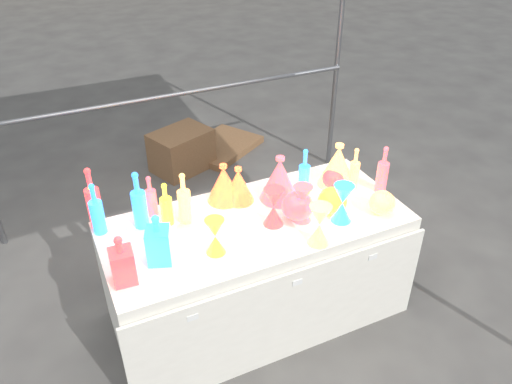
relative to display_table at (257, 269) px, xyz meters
name	(u,v)px	position (x,y,z in m)	size (l,w,h in m)	color
ground	(256,310)	(0.00, 0.01, -0.37)	(80.00, 80.00, 0.00)	slate
display_table	(257,269)	(0.00, 0.00, 0.00)	(1.84, 0.83, 0.75)	white
cardboard_box_closed	(182,151)	(0.15, 2.03, -0.18)	(0.54, 0.40, 0.40)	#8B613F
cardboard_box_flat	(221,147)	(0.63, 2.23, -0.34)	(0.79, 0.56, 0.07)	#8B613F
bottle_0	(94,205)	(-0.85, 0.36, 0.51)	(0.07, 0.07, 0.27)	#DA4B14
bottle_1	(96,209)	(-0.85, 0.28, 0.54)	(0.08, 0.08, 0.32)	green
bottle_2	(93,197)	(-0.85, 0.36, 0.57)	(0.08, 0.08, 0.38)	orange
bottle_3	(151,196)	(-0.53, 0.33, 0.51)	(0.07, 0.07, 0.27)	#221EB2
bottle_4	(184,198)	(-0.38, 0.18, 0.54)	(0.08, 0.08, 0.33)	#168F6C
bottle_6	(166,204)	(-0.48, 0.20, 0.51)	(0.07, 0.07, 0.27)	#DA4B14
bottle_7	(139,200)	(-0.62, 0.24, 0.56)	(0.09, 0.09, 0.36)	green
decanter_1	(122,259)	(-0.81, -0.18, 0.52)	(0.12, 0.12, 0.28)	orange
decanter_2	(158,239)	(-0.61, -0.10, 0.52)	(0.12, 0.12, 0.29)	green
hourglass_0	(274,207)	(0.08, -0.06, 0.50)	(0.12, 0.12, 0.24)	orange
hourglass_1	(302,203)	(0.25, -0.10, 0.49)	(0.11, 0.11, 0.23)	#221EB2
hourglass_2	(320,225)	(0.22, -0.33, 0.50)	(0.12, 0.12, 0.25)	#168F6C
hourglass_4	(215,236)	(-0.32, -0.16, 0.48)	(0.11, 0.11, 0.22)	#DA4B14
hourglass_5	(342,203)	(0.45, -0.20, 0.50)	(0.12, 0.12, 0.24)	green
globe_0	(332,202)	(0.45, -0.10, 0.45)	(0.18, 0.18, 0.14)	#DA4B14
globe_1	(382,204)	(0.71, -0.24, 0.44)	(0.16, 0.16, 0.13)	#168F6C
globe_2	(333,180)	(0.60, 0.13, 0.43)	(0.15, 0.15, 0.12)	orange
globe_3	(298,207)	(0.23, -0.07, 0.45)	(0.19, 0.19, 0.15)	#221EB2
lampshade_0	(224,183)	(-0.09, 0.29, 0.50)	(0.21, 0.21, 0.25)	yellow
lampshade_1	(238,184)	(-0.01, 0.25, 0.49)	(0.20, 0.20, 0.23)	yellow
lampshade_2	(280,178)	(0.23, 0.17, 0.52)	(0.25, 0.25, 0.29)	#221EB2
lampshade_3	(338,164)	(0.65, 0.16, 0.52)	(0.25, 0.25, 0.29)	#168F6C
bottle_8	(304,172)	(0.39, 0.14, 0.54)	(0.07, 0.07, 0.32)	green
bottle_10	(383,169)	(0.86, -0.04, 0.54)	(0.07, 0.07, 0.32)	#221EB2
bottle_11	(355,168)	(0.72, 0.07, 0.52)	(0.06, 0.06, 0.29)	#168F6C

